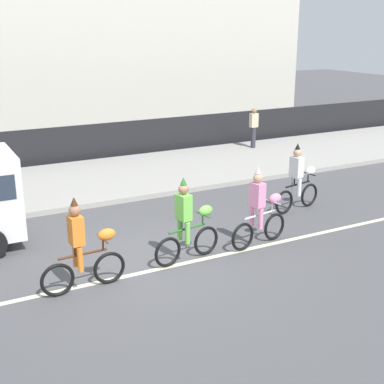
% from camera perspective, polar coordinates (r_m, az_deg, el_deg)
% --- Properties ---
extents(ground_plane, '(80.00, 80.00, 0.00)m').
position_cam_1_polar(ground_plane, '(11.94, -3.91, -7.14)').
color(ground_plane, '#4C4C4F').
extents(road_centre_line, '(36.00, 0.14, 0.01)m').
position_cam_1_polar(road_centre_line, '(11.52, -2.89, -8.05)').
color(road_centre_line, beige).
rests_on(road_centre_line, ground).
extents(sidewalk_curb, '(60.00, 5.00, 0.15)m').
position_cam_1_polar(sidewalk_curb, '(17.71, -12.51, 0.97)').
color(sidewalk_curb, '#9E9B93').
rests_on(sidewalk_curb, ground).
extents(fence_line, '(40.00, 0.08, 1.40)m').
position_cam_1_polar(fence_line, '(20.30, -14.85, 4.69)').
color(fence_line, black).
rests_on(fence_line, ground).
extents(building_backdrop, '(28.00, 8.00, 6.53)m').
position_cam_1_polar(building_backdrop, '(28.48, -17.90, 13.15)').
color(building_backdrop, beige).
rests_on(building_backdrop, ground).
extents(parade_cyclist_orange, '(1.72, 0.50, 1.92)m').
position_cam_1_polar(parade_cyclist_orange, '(10.49, -11.54, -6.04)').
color(parade_cyclist_orange, black).
rests_on(parade_cyclist_orange, ground).
extents(parade_cyclist_lime, '(1.71, 0.53, 1.92)m').
position_cam_1_polar(parade_cyclist_lime, '(11.53, -0.44, -3.48)').
color(parade_cyclist_lime, black).
rests_on(parade_cyclist_lime, ground).
extents(parade_cyclist_pink, '(1.70, 0.54, 1.92)m').
position_cam_1_polar(parade_cyclist_pink, '(12.45, 7.28, -2.03)').
color(parade_cyclist_pink, black).
rests_on(parade_cyclist_pink, ground).
extents(parade_cyclist_zebra, '(1.70, 0.54, 1.92)m').
position_cam_1_polar(parade_cyclist_zebra, '(15.02, 11.28, 1.16)').
color(parade_cyclist_zebra, black).
rests_on(parade_cyclist_zebra, ground).
extents(pedestrian_onlooker, '(0.32, 0.20, 1.62)m').
position_cam_1_polar(pedestrian_onlooker, '(21.98, 6.59, 6.92)').
color(pedestrian_onlooker, '#33333D').
rests_on(pedestrian_onlooker, sidewalk_curb).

